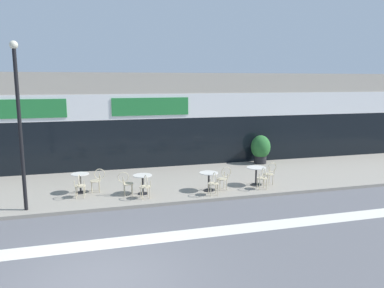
{
  "coord_description": "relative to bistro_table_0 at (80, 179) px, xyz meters",
  "views": [
    {
      "loc": [
        -0.03,
        -7.89,
        4.35
      ],
      "look_at": [
        3.6,
        5.28,
        2.03
      ],
      "focal_mm": 35.0,
      "sensor_mm": 36.0,
      "label": 1
    }
  ],
  "objects": [
    {
      "name": "cafe_chair_2_near",
      "position": [
        4.79,
        -1.64,
        -0.02
      ],
      "size": [
        0.41,
        0.58,
        0.9
      ],
      "rotation": [
        0.0,
        0.0,
        1.55
      ],
      "color": "beige",
      "rests_on": "sidewalk_slab"
    },
    {
      "name": "bistro_table_3",
      "position": [
        6.89,
        -0.79,
        0.01
      ],
      "size": [
        0.78,
        0.78,
        0.75
      ],
      "color": "black",
      "rests_on": "sidewalk_slab"
    },
    {
      "name": "cafe_chair_0_near",
      "position": [
        -0.01,
        -0.63,
        -0.02
      ],
      "size": [
        0.45,
        0.6,
        0.9
      ],
      "rotation": [
        0.0,
        0.0,
        1.45
      ],
      "color": "beige",
      "rests_on": "sidewalk_slab"
    },
    {
      "name": "cafe_chair_3_side",
      "position": [
        7.52,
        -0.78,
        -0.02
      ],
      "size": [
        0.59,
        0.43,
        0.9
      ],
      "rotation": [
        0.0,
        0.0,
        3.23
      ],
      "color": "beige",
      "rests_on": "sidewalk_slab"
    },
    {
      "name": "cafe_chair_0_side",
      "position": [
        0.63,
        0.0,
        -0.02
      ],
      "size": [
        0.58,
        0.42,
        0.9
      ],
      "rotation": [
        0.0,
        0.0,
        3.18
      ],
      "color": "beige",
      "rests_on": "sidewalk_slab"
    },
    {
      "name": "bike_lane_stripe",
      "position": [
        0.46,
        -4.6,
        -0.65
      ],
      "size": [
        36.0,
        0.7,
        0.01
      ],
      "primitive_type": "cube",
      "color": "silver",
      "rests_on": "ground"
    },
    {
      "name": "storefront_facade",
      "position": [
        0.46,
        5.48,
        1.7
      ],
      "size": [
        40.0,
        4.06,
        4.72
      ],
      "color": "#B2A899",
      "rests_on": "ground"
    },
    {
      "name": "bistro_table_1",
      "position": [
        2.27,
        -0.74,
        -0.01
      ],
      "size": [
        0.71,
        0.71,
        0.73
      ],
      "color": "black",
      "rests_on": "sidewalk_slab"
    },
    {
      "name": "cafe_chair_2_side",
      "position": [
        5.42,
        -1.02,
        -0.02
      ],
      "size": [
        0.58,
        0.41,
        0.9
      ],
      "rotation": [
        0.0,
        0.0,
        3.17
      ],
      "color": "beige",
      "rests_on": "sidewalk_slab"
    },
    {
      "name": "lamp_post",
      "position": [
        -1.71,
        -1.48,
        2.59
      ],
      "size": [
        0.26,
        0.26,
        5.45
      ],
      "color": "black",
      "rests_on": "sidewalk_slab"
    },
    {
      "name": "bistro_table_0",
      "position": [
        0.0,
        0.0,
        0.0
      ],
      "size": [
        0.66,
        0.66,
        0.76
      ],
      "color": "black",
      "rests_on": "sidewalk_slab"
    },
    {
      "name": "ground_plane",
      "position": [
        0.46,
        -6.48,
        -0.66
      ],
      "size": [
        120.0,
        120.0,
        0.0
      ],
      "primitive_type": "plane",
      "color": "#5B5B60"
    },
    {
      "name": "bistro_table_2",
      "position": [
        4.79,
        -1.02,
        -0.01
      ],
      "size": [
        0.73,
        0.73,
        0.73
      ],
      "color": "black",
      "rests_on": "sidewalk_slab"
    },
    {
      "name": "cafe_chair_1_near",
      "position": [
        2.28,
        -1.37,
        -0.02
      ],
      "size": [
        0.44,
        0.59,
        0.9
      ],
      "rotation": [
        0.0,
        0.0,
        1.69
      ],
      "color": "beige",
      "rests_on": "sidewalk_slab"
    },
    {
      "name": "sidewalk_slab",
      "position": [
        0.46,
        0.77,
        -0.6
      ],
      "size": [
        40.0,
        5.5,
        0.12
      ],
      "primitive_type": "cube",
      "color": "gray",
      "rests_on": "ground"
    },
    {
      "name": "cafe_chair_3_near",
      "position": [
        6.88,
        -1.42,
        -0.02
      ],
      "size": [
        0.45,
        0.6,
        0.9
      ],
      "rotation": [
        0.0,
        0.0,
        1.44
      ],
      "color": "beige",
      "rests_on": "sidewalk_slab"
    },
    {
      "name": "planter_pot",
      "position": [
        8.89,
        2.95,
        0.24
      ],
      "size": [
        1.0,
        1.0,
        1.46
      ],
      "color": "#232326",
      "rests_on": "sidewalk_slab"
    },
    {
      "name": "cafe_chair_1_side",
      "position": [
        1.64,
        -0.74,
        -0.02
      ],
      "size": [
        0.58,
        0.4,
        0.9
      ],
      "rotation": [
        0.0,
        0.0,
        0.01
      ],
      "color": "beige",
      "rests_on": "sidewalk_slab"
    }
  ]
}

